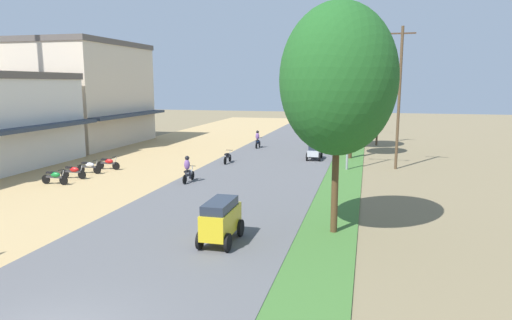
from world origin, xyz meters
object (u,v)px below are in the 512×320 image
Objects in this scene: streetlamp_near at (349,103)px; car_van_yellow at (221,219)px; utility_pole_far at (399,96)px; parked_motorbike_third at (74,171)px; car_sedan_silver at (314,151)px; streetlamp_mid at (357,97)px; parked_motorbike_fifth at (108,163)px; motorbike_ahead_fourth at (258,140)px; utility_pole_near at (378,98)px; median_tree_third at (356,78)px; parked_motorbike_second at (55,176)px; parked_motorbike_fourth at (89,166)px; median_tree_nearest at (338,80)px; motorbike_ahead_second at (188,170)px; median_tree_second at (353,59)px; motorbike_ahead_third at (228,157)px.

streetlamp_near reaches higher than car_van_yellow.
parked_motorbike_third is at bearing -156.49° from utility_pole_far.
streetlamp_mid is at bearing 81.51° from car_sedan_silver.
parked_motorbike_third is 0.18× the size of utility_pole_far.
utility_pole_far is 7.90m from car_sedan_silver.
parked_motorbike_fifth is 1.00× the size of motorbike_ahead_fourth.
utility_pole_near is (2.24, -7.82, 0.19)m from streetlamp_mid.
parked_motorbike_fifth is at bearing -120.64° from motorbike_ahead_fourth.
median_tree_third is at bearing 108.79° from utility_pole_far.
parked_motorbike_second and parked_motorbike_fourth have the same top height.
car_van_yellow is at bearing -35.03° from parked_motorbike_third.
parked_motorbike_fourth is 0.20× the size of median_tree_nearest.
streetlamp_near is at bearing -90.74° from median_tree_third.
car_sedan_silver is at bearing -111.43° from median_tree_third.
parked_motorbike_second is at bearing -114.37° from motorbike_ahead_fourth.
parked_motorbike_second is at bearing -161.89° from motorbike_ahead_second.
motorbike_ahead_second is 1.00× the size of motorbike_ahead_fourth.
parked_motorbike_third is 34.04m from streetlamp_mid.
parked_motorbike_second is 0.75× the size of car_van_yellow.
median_tree_nearest is (16.54, -9.97, 5.69)m from parked_motorbike_fifth.
utility_pole_far is at bearing 23.51° from parked_motorbike_third.
streetlamp_mid is at bearing 90.75° from median_tree_third.
parked_motorbike_fifth is 0.20× the size of median_tree_nearest.
parked_motorbike_third is at bearing -143.36° from median_tree_second.
median_tree_second is at bearing 27.50° from motorbike_ahead_third.
parked_motorbike_fourth is 21.36m from median_tree_second.
parked_motorbike_third is at bearing -131.59° from utility_pole_near.
car_sedan_silver is (14.16, 9.34, 0.19)m from parked_motorbike_fourth.
median_tree_third is 3.77× the size of car_van_yellow.
motorbike_ahead_fourth is (-12.08, 7.57, -4.33)m from utility_pole_far.
motorbike_ahead_second is (7.11, -2.60, 0.30)m from parked_motorbike_fifth.
parked_motorbike_third is at bearing -132.74° from median_tree_third.
utility_pole_far is at bearing -71.21° from median_tree_third.
parked_motorbike_fifth is 0.18× the size of utility_pole_far.
parked_motorbike_second is 7.99m from motorbike_ahead_second.
parked_motorbike_third is at bearing -156.26° from streetlamp_near.
utility_pole_near is (2.26, 8.98, -3.32)m from median_tree_second.
streetlamp_mid is (0.01, 16.81, -3.51)m from median_tree_second.
motorbike_ahead_second is (7.54, 0.73, 0.30)m from parked_motorbike_third.
utility_pole_near is at bearing 64.52° from car_sedan_silver.
motorbike_ahead_fourth is at bearing 59.36° from parked_motorbike_fifth.
median_tree_second is at bearing 79.63° from car_van_yellow.
parked_motorbike_second is at bearing -139.79° from median_tree_second.
streetlamp_near reaches higher than motorbike_ahead_second.
parked_motorbike_third is 1.00× the size of parked_motorbike_fourth.
streetlamp_mid reaches higher than parked_motorbike_fifth.
median_tree_nearest is 13.13m from motorbike_ahead_second.
parked_motorbike_second is 0.20× the size of median_tree_nearest.
car_sedan_silver is at bearing 27.31° from motorbike_ahead_third.
median_tree_nearest is 18.03m from motorbike_ahead_third.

